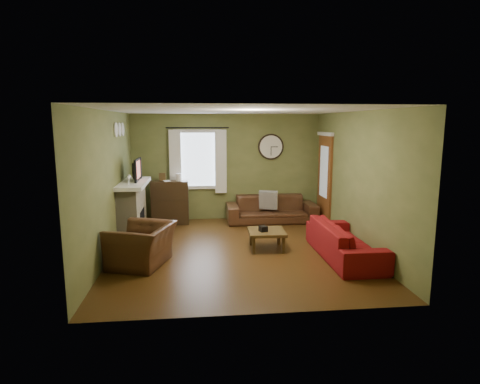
{
  "coord_description": "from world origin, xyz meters",
  "views": [
    {
      "loc": [
        -0.72,
        -7.27,
        2.38
      ],
      "look_at": [
        0.1,
        0.4,
        1.05
      ],
      "focal_mm": 30.0,
      "sensor_mm": 36.0,
      "label": 1
    }
  ],
  "objects": [
    {
      "name": "wall_clock",
      "position": [
        1.1,
        2.55,
        1.8
      ],
      "size": [
        0.64,
        0.06,
        0.64
      ],
      "primitive_type": null,
      "color": "white",
      "rests_on": "wall_back"
    },
    {
      "name": "tv",
      "position": [
        -2.05,
        1.3,
        1.35
      ],
      "size": [
        0.08,
        0.6,
        0.35
      ],
      "primitive_type": "imported",
      "rotation": [
        0.0,
        0.0,
        1.57
      ],
      "color": "black",
      "rests_on": "mantel"
    },
    {
      "name": "wine_glass_a",
      "position": [
        -2.05,
        0.56,
        1.27
      ],
      "size": [
        0.06,
        0.06,
        0.18
      ],
      "primitive_type": null,
      "color": "white",
      "rests_on": "mantel"
    },
    {
      "name": "wall_front",
      "position": [
        0.0,
        -2.6,
        1.3
      ],
      "size": [
        4.6,
        0.0,
        2.6
      ],
      "primitive_type": "cube",
      "color": "olive",
      "rests_on": "ground"
    },
    {
      "name": "wall_left",
      "position": [
        -2.3,
        0.0,
        1.3
      ],
      "size": [
        0.0,
        5.2,
        2.6
      ],
      "primitive_type": "cube",
      "color": "olive",
      "rests_on": "ground"
    },
    {
      "name": "tv_screen",
      "position": [
        -1.97,
        1.3,
        1.41
      ],
      "size": [
        0.02,
        0.62,
        0.36
      ],
      "primitive_type": "cube",
      "color": "#994C3F",
      "rests_on": "mantel"
    },
    {
      "name": "ceiling",
      "position": [
        0.0,
        0.0,
        2.6
      ],
      "size": [
        4.6,
        5.2,
        0.0
      ],
      "primitive_type": "cube",
      "color": "white",
      "rests_on": "ground"
    },
    {
      "name": "window_pane",
      "position": [
        -0.7,
        2.58,
        1.5
      ],
      "size": [
        1.0,
        0.02,
        1.3
      ],
      "primitive_type": null,
      "color": "silver",
      "rests_on": "wall_back"
    },
    {
      "name": "tissue_box",
      "position": [
        0.49,
        -0.06,
        0.4
      ],
      "size": [
        0.17,
        0.17,
        0.1
      ],
      "primitive_type": "cube",
      "rotation": [
        0.0,
        0.0,
        0.34
      ],
      "color": "black",
      "rests_on": "coffee_table"
    },
    {
      "name": "armchair",
      "position": [
        -1.68,
        -0.61,
        0.34
      ],
      "size": [
        1.2,
        1.29,
        0.69
      ],
      "primitive_type": "imported",
      "rotation": [
        0.0,
        0.0,
        -1.88
      ],
      "color": "#402415",
      "rests_on": "floor"
    },
    {
      "name": "curtain_left",
      "position": [
        -1.25,
        2.48,
        1.45
      ],
      "size": [
        0.28,
        0.04,
        1.55
      ],
      "primitive_type": "cube",
      "color": "white",
      "rests_on": "wall_back"
    },
    {
      "name": "floor",
      "position": [
        0.0,
        0.0,
        0.0
      ],
      "size": [
        4.6,
        5.2,
        0.0
      ],
      "primitive_type": "cube",
      "color": "#43290F",
      "rests_on": "ground"
    },
    {
      "name": "pillow_right",
      "position": [
        0.97,
        2.09,
        0.55
      ],
      "size": [
        0.46,
        0.26,
        0.44
      ],
      "primitive_type": "cube",
      "rotation": [
        0.0,
        0.0,
        -0.32
      ],
      "color": "gray",
      "rests_on": "sofa_brown"
    },
    {
      "name": "firebox",
      "position": [
        -1.91,
        1.15,
        0.3
      ],
      "size": [
        0.04,
        0.6,
        0.55
      ],
      "primitive_type": "cube",
      "color": "black",
      "rests_on": "fireplace"
    },
    {
      "name": "door",
      "position": [
        2.27,
        1.85,
        1.05
      ],
      "size": [
        0.05,
        0.9,
        2.1
      ],
      "primitive_type": "cube",
      "color": "brown",
      "rests_on": "floor"
    },
    {
      "name": "mantel",
      "position": [
        -2.07,
        1.15,
        1.14
      ],
      "size": [
        0.58,
        1.6,
        0.08
      ],
      "primitive_type": "cube",
      "color": "white",
      "rests_on": "fireplace"
    },
    {
      "name": "medallion_mid",
      "position": [
        -2.28,
        1.15,
        2.25
      ],
      "size": [
        0.28,
        0.28,
        0.03
      ],
      "primitive_type": "cylinder",
      "color": "white",
      "rests_on": "wall_left"
    },
    {
      "name": "bookshelf",
      "position": [
        -1.38,
        2.2,
        0.52
      ],
      "size": [
        0.87,
        0.37,
        1.03
      ],
      "primitive_type": null,
      "color": "black",
      "rests_on": "floor"
    },
    {
      "name": "medallion_left",
      "position": [
        -2.28,
        0.8,
        2.25
      ],
      "size": [
        0.28,
        0.28,
        0.03
      ],
      "primitive_type": "cylinder",
      "color": "white",
      "rests_on": "wall_left"
    },
    {
      "name": "sofa_red",
      "position": [
        1.87,
        -0.62,
        0.31
      ],
      "size": [
        0.82,
        2.11,
        0.62
      ],
      "primitive_type": "imported",
      "rotation": [
        0.0,
        0.0,
        1.57
      ],
      "color": "maroon",
      "rests_on": "floor"
    },
    {
      "name": "coffee_table",
      "position": [
        0.57,
        0.01,
        0.18
      ],
      "size": [
        0.71,
        0.71,
        0.37
      ],
      "primitive_type": null,
      "rotation": [
        0.0,
        0.0,
        -0.04
      ],
      "color": "#49361A",
      "rests_on": "floor"
    },
    {
      "name": "curtain_right",
      "position": [
        -0.15,
        2.48,
        1.45
      ],
      "size": [
        0.28,
        0.04,
        1.55
      ],
      "primitive_type": "cube",
      "color": "white",
      "rests_on": "wall_back"
    },
    {
      "name": "wall_right",
      "position": [
        2.3,
        0.0,
        1.3
      ],
      "size": [
        0.0,
        5.2,
        2.6
      ],
      "primitive_type": "cube",
      "color": "olive",
      "rests_on": "ground"
    },
    {
      "name": "book",
      "position": [
        -1.51,
        2.09,
        0.96
      ],
      "size": [
        0.21,
        0.25,
        0.02
      ],
      "primitive_type": "imported",
      "rotation": [
        0.0,
        0.0,
        0.27
      ],
      "color": "#49361A",
      "rests_on": "bookshelf"
    },
    {
      "name": "curtain_rod",
      "position": [
        -0.7,
        2.48,
        2.27
      ],
      "size": [
        0.03,
        0.03,
        1.5
      ],
      "primitive_type": "cylinder",
      "color": "black",
      "rests_on": "wall_back"
    },
    {
      "name": "fireplace",
      "position": [
        -2.1,
        1.15,
        0.55
      ],
      "size": [
        0.4,
        1.4,
        1.1
      ],
      "primitive_type": "cube",
      "color": "tan",
      "rests_on": "floor"
    },
    {
      "name": "sofa_brown",
      "position": [
        1.05,
        2.14,
        0.32
      ],
      "size": [
        2.17,
        0.85,
        0.63
      ],
      "primitive_type": "imported",
      "color": "#402415",
      "rests_on": "floor"
    },
    {
      "name": "wall_back",
      "position": [
        0.0,
        2.6,
        1.3
      ],
      "size": [
        4.6,
        0.0,
        2.6
      ],
      "primitive_type": "cube",
      "color": "olive",
      "rests_on": "ground"
    },
    {
      "name": "pillow_left",
      "position": [
        0.93,
        2.1,
        0.55
      ],
      "size": [
        0.38,
        0.16,
        0.36
      ],
      "primitive_type": "cube",
      "rotation": [
        0.0,
        0.0,
        -0.13
      ],
      "color": "gray",
      "rests_on": "sofa_brown"
    },
    {
      "name": "wine_glass_b",
      "position": [
        -2.05,
        0.7,
        1.28
      ],
      "size": [
        0.07,
        0.07,
        0.2
      ],
      "primitive_type": null,
      "color": "white",
      "rests_on": "mantel"
    },
    {
      "name": "medallion_right",
      "position": [
        -2.28,
        1.5,
        2.25
      ],
      "size": [
        0.28,
        0.28,
        0.03
      ],
      "primitive_type": "cylinder",
      "color": "white",
      "rests_on": "wall_left"
    }
  ]
}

